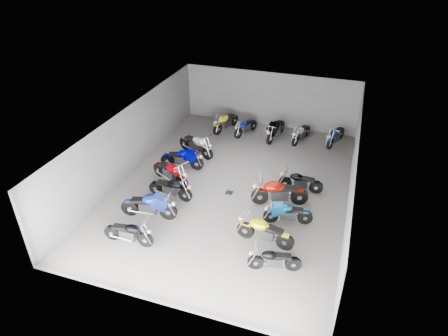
# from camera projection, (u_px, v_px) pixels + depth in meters

# --- Properties ---
(ground) EXTENTS (14.00, 14.00, 0.00)m
(ground) POSITION_uv_depth(u_px,v_px,m) (233.00, 187.00, 18.09)
(ground) COLOR gray
(ground) RESTS_ON ground
(wall_back) EXTENTS (10.00, 0.10, 3.20)m
(wall_back) POSITION_uv_depth(u_px,v_px,m) (269.00, 100.00, 22.95)
(wall_back) COLOR gray
(wall_back) RESTS_ON ground
(wall_left) EXTENTS (0.10, 14.00, 3.20)m
(wall_left) POSITION_uv_depth(u_px,v_px,m) (131.00, 139.00, 18.63)
(wall_left) COLOR gray
(wall_left) RESTS_ON ground
(wall_right) EXTENTS (0.10, 14.00, 3.20)m
(wall_right) POSITION_uv_depth(u_px,v_px,m) (352.00, 176.00, 15.90)
(wall_right) COLOR gray
(wall_right) RESTS_ON ground
(ceiling) EXTENTS (10.00, 14.00, 0.04)m
(ceiling) POSITION_uv_depth(u_px,v_px,m) (233.00, 122.00, 16.43)
(ceiling) COLOR black
(ceiling) RESTS_ON wall_back
(drain_grate) EXTENTS (0.32, 0.32, 0.01)m
(drain_grate) POSITION_uv_depth(u_px,v_px,m) (229.00, 193.00, 17.68)
(drain_grate) COLOR black
(drain_grate) RESTS_ON ground
(motorcycle_left_a) EXTENTS (1.98, 0.40, 0.87)m
(motorcycle_left_a) POSITION_uv_depth(u_px,v_px,m) (129.00, 233.00, 14.64)
(motorcycle_left_a) COLOR black
(motorcycle_left_a) RESTS_ON ground
(motorcycle_left_b) EXTENTS (2.33, 0.57, 1.03)m
(motorcycle_left_b) POSITION_uv_depth(u_px,v_px,m) (149.00, 206.00, 15.92)
(motorcycle_left_b) COLOR black
(motorcycle_left_b) RESTS_ON ground
(motorcycle_left_c) EXTENTS (2.06, 0.43, 0.91)m
(motorcycle_left_c) POSITION_uv_depth(u_px,v_px,m) (171.00, 188.00, 17.11)
(motorcycle_left_c) COLOR black
(motorcycle_left_c) RESTS_ON ground
(motorcycle_left_d) EXTENTS (2.12, 1.08, 1.00)m
(motorcycle_left_d) POSITION_uv_depth(u_px,v_px,m) (171.00, 172.00, 18.12)
(motorcycle_left_d) COLOR black
(motorcycle_left_d) RESTS_ON ground
(motorcycle_left_e) EXTENTS (2.15, 0.48, 0.95)m
(motorcycle_left_e) POSITION_uv_depth(u_px,v_px,m) (183.00, 159.00, 19.25)
(motorcycle_left_e) COLOR black
(motorcycle_left_e) RESTS_ON ground
(motorcycle_left_f) EXTENTS (2.18, 1.08, 1.02)m
(motorcycle_left_f) POSITION_uv_depth(u_px,v_px,m) (196.00, 145.00, 20.41)
(motorcycle_left_f) COLOR black
(motorcycle_left_f) RESTS_ON ground
(motorcycle_right_a) EXTENTS (1.81, 0.60, 0.81)m
(motorcycle_right_a) POSITION_uv_depth(u_px,v_px,m) (274.00, 260.00, 13.50)
(motorcycle_right_a) COLOR black
(motorcycle_right_a) RESTS_ON ground
(motorcycle_right_b) EXTENTS (2.22, 0.50, 0.98)m
(motorcycle_right_b) POSITION_uv_depth(u_px,v_px,m) (264.00, 231.00, 14.61)
(motorcycle_right_b) COLOR black
(motorcycle_right_b) RESTS_ON ground
(motorcycle_right_c) EXTENTS (1.92, 0.62, 0.86)m
(motorcycle_right_c) POSITION_uv_depth(u_px,v_px,m) (287.00, 213.00, 15.65)
(motorcycle_right_c) COLOR black
(motorcycle_right_c) RESTS_ON ground
(motorcycle_right_d) EXTENTS (2.34, 0.88, 1.06)m
(motorcycle_right_d) POSITION_uv_depth(u_px,v_px,m) (279.00, 192.00, 16.69)
(motorcycle_right_d) COLOR black
(motorcycle_right_d) RESTS_ON ground
(motorcycle_right_e) EXTENTS (1.96, 0.42, 0.86)m
(motorcycle_right_e) POSITION_uv_depth(u_px,v_px,m) (300.00, 182.00, 17.59)
(motorcycle_right_e) COLOR black
(motorcycle_right_e) RESTS_ON ground
(motorcycle_back_b) EXTENTS (0.84, 2.16, 0.98)m
(motorcycle_back_b) POSITION_uv_depth(u_px,v_px,m) (226.00, 122.00, 22.88)
(motorcycle_back_b) COLOR black
(motorcycle_back_b) RESTS_ON ground
(motorcycle_back_c) EXTENTS (0.83, 1.87, 0.86)m
(motorcycle_back_c) POSITION_uv_depth(u_px,v_px,m) (245.00, 127.00, 22.44)
(motorcycle_back_c) COLOR black
(motorcycle_back_c) RESTS_ON ground
(motorcycle_back_d) EXTENTS (0.61, 2.30, 1.02)m
(motorcycle_back_d) POSITION_uv_depth(u_px,v_px,m) (276.00, 129.00, 21.96)
(motorcycle_back_d) COLOR black
(motorcycle_back_d) RESTS_ON ground
(motorcycle_back_e) EXTENTS (0.70, 2.00, 0.90)m
(motorcycle_back_e) POSITION_uv_depth(u_px,v_px,m) (301.00, 133.00, 21.70)
(motorcycle_back_e) COLOR black
(motorcycle_back_e) RESTS_ON ground
(motorcycle_back_f) EXTENTS (0.79, 2.06, 0.93)m
(motorcycle_back_f) POSITION_uv_depth(u_px,v_px,m) (336.00, 135.00, 21.42)
(motorcycle_back_f) COLOR black
(motorcycle_back_f) RESTS_ON ground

